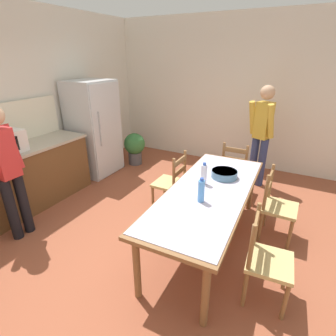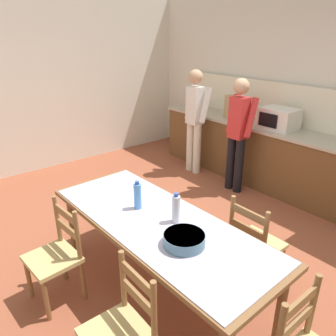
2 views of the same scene
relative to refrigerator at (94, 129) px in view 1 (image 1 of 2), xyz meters
name	(u,v)px [view 1 (image 1 of 2)]	position (x,y,z in m)	size (l,w,h in m)	color
ground_plane	(155,250)	(-1.48, -2.19, -0.88)	(8.32, 8.32, 0.00)	brown
wall_right	(236,94)	(1.78, -2.19, 0.57)	(0.12, 5.20, 2.90)	silver
refrigerator	(94,129)	(0.00, 0.00, 0.00)	(0.79, 0.73, 1.75)	silver
microwave	(2,143)	(-1.71, 0.02, 0.21)	(0.50, 0.39, 0.30)	white
dining_table	(209,195)	(-1.07, -2.68, -0.20)	(2.30, 0.93, 0.75)	brown
bottle_near_centre	(201,191)	(-1.36, -2.69, 0.00)	(0.07, 0.07, 0.27)	#4C8ED6
bottle_off_centre	(204,174)	(-0.96, -2.57, 0.00)	(0.07, 0.07, 0.27)	silver
serving_bowl	(224,174)	(-0.67, -2.73, -0.08)	(0.32, 0.32, 0.09)	slate
chair_side_near_left	(266,260)	(-1.57, -3.42, -0.44)	(0.45, 0.43, 0.91)	olive
chair_side_near_right	(277,206)	(-0.54, -3.39, -0.44)	(0.43, 0.41, 0.91)	olive
chair_side_far_right	(171,183)	(-0.58, -1.94, -0.44)	(0.42, 0.40, 0.91)	olive
chair_head_end	(235,169)	(0.36, -2.64, -0.44)	(0.40, 0.42, 0.91)	olive
person_at_counter	(7,168)	(-2.01, -0.50, 0.06)	(0.42, 0.29, 1.67)	black
person_by_table	(262,132)	(0.91, -2.89, 0.09)	(0.39, 0.49, 1.73)	navy
potted_plant	(135,147)	(0.68, -0.43, -0.49)	(0.44, 0.44, 0.67)	#4C4C51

